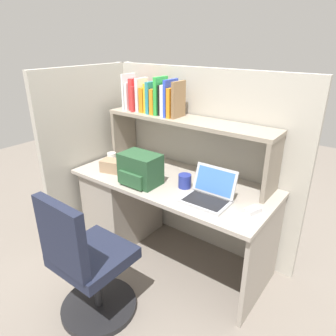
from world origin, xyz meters
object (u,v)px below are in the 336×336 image
object	(u,v)px
backpack	(140,169)
paper_cup	(112,157)
tissue_box	(115,166)
computer_mouse	(253,210)
snack_canister	(185,181)
office_chair	(88,268)
laptop	(209,194)

from	to	relation	value
backpack	paper_cup	bearing A→B (deg)	160.61
tissue_box	computer_mouse	bearing A→B (deg)	-12.70
computer_mouse	snack_canister	xyz separation A→B (m)	(-0.55, 0.04, 0.03)
paper_cup	office_chair	size ratio (longest dim) A/B	0.09
computer_mouse	paper_cup	size ratio (longest dim) A/B	1.20
snack_canister	tissue_box	bearing A→B (deg)	-170.01
computer_mouse	laptop	bearing A→B (deg)	-154.54
snack_canister	computer_mouse	bearing A→B (deg)	-3.97
backpack	tissue_box	distance (m)	0.32
backpack	office_chair	world-z (taller)	backpack
backpack	office_chair	xyz separation A→B (m)	(0.09, -0.63, -0.45)
laptop	office_chair	size ratio (longest dim) A/B	0.34
laptop	computer_mouse	distance (m)	0.31
tissue_box	office_chair	bearing A→B (deg)	-74.85
laptop	snack_canister	world-z (taller)	laptop
office_chair	snack_canister	bearing A→B (deg)	-104.61
backpack	computer_mouse	world-z (taller)	backpack
computer_mouse	paper_cup	distance (m)	1.36
laptop	backpack	distance (m)	0.57
snack_canister	office_chair	world-z (taller)	office_chair
paper_cup	backpack	bearing A→B (deg)	-19.39
laptop	snack_canister	bearing A→B (deg)	164.17
computer_mouse	tissue_box	distance (m)	1.18
tissue_box	snack_canister	distance (m)	0.63
backpack	laptop	bearing A→B (deg)	7.77
paper_cup	snack_canister	xyz separation A→B (m)	(0.80, -0.03, 0.01)
backpack	snack_canister	distance (m)	0.35
office_chair	backpack	bearing A→B (deg)	-80.62
laptop	snack_canister	xyz separation A→B (m)	(-0.25, 0.07, -0.00)
tissue_box	office_chair	xyz separation A→B (m)	(0.41, -0.67, -0.39)
computer_mouse	office_chair	distance (m)	1.12
laptop	backpack	size ratio (longest dim) A/B	1.04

